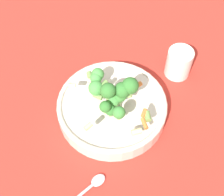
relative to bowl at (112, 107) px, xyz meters
name	(u,v)px	position (x,y,z in m)	size (l,w,h in m)	color
ground_plane	(112,112)	(0.00, 0.00, -0.03)	(3.00, 3.00, 0.00)	#B72D23
bowl	(112,107)	(0.00, 0.00, 0.00)	(0.29, 0.29, 0.05)	beige
pasta_salad	(113,92)	(0.00, 0.00, 0.07)	(0.22, 0.19, 0.09)	#8CB766
cup	(179,62)	(0.15, 0.18, 0.02)	(0.07, 0.07, 0.09)	silver
spoon	(85,191)	(-0.01, -0.23, -0.02)	(0.12, 0.16, 0.01)	silver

